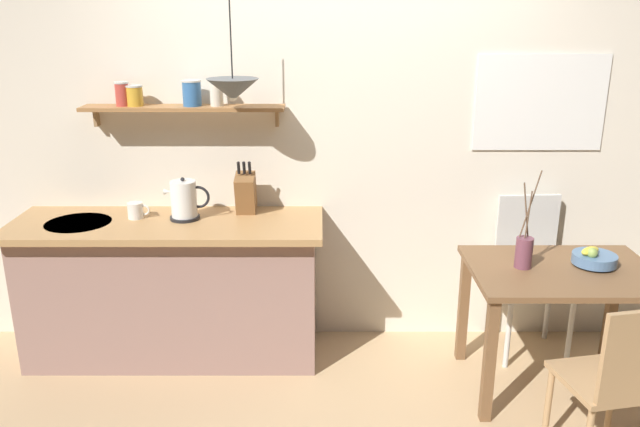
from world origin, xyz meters
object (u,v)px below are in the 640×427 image
at_px(electric_kettle, 185,200).
at_px(coffee_mug_by_sink, 136,210).
at_px(dining_chair_near, 618,378).
at_px(dining_chair_far, 529,268).
at_px(twig_vase, 524,251).
at_px(fruit_bowl, 594,258).
at_px(dining_table, 561,288).
at_px(knife_block, 246,192).
at_px(pendant_lamp, 233,90).

xyz_separation_m(electric_kettle, coffee_mug_by_sink, (-0.30, 0.02, -0.07)).
bearing_deg(dining_chair_near, coffee_mug_by_sink, 155.24).
height_order(dining_chair_near, coffee_mug_by_sink, coffee_mug_by_sink).
distance_m(dining_chair_far, twig_vase, 0.57).
relative_size(fruit_bowl, coffee_mug_by_sink, 1.80).
bearing_deg(coffee_mug_by_sink, fruit_bowl, -8.05).
relative_size(dining_table, dining_chair_far, 1.02).
bearing_deg(knife_block, coffee_mug_by_sink, -171.42).
bearing_deg(electric_kettle, coffee_mug_by_sink, 176.98).
bearing_deg(dining_table, fruit_bowl, 13.34).
bearing_deg(twig_vase, pendant_lamp, 168.52).
height_order(dining_chair_far, fruit_bowl, dining_chair_far).
bearing_deg(twig_vase, dining_chair_far, 66.38).
bearing_deg(dining_chair_near, twig_vase, 107.43).
bearing_deg(knife_block, dining_chair_near, -34.29).
xyz_separation_m(fruit_bowl, twig_vase, (-0.39, -0.02, 0.05)).
relative_size(dining_chair_far, fruit_bowl, 4.15).
relative_size(twig_vase, knife_block, 1.64).
xyz_separation_m(dining_chair_near, knife_block, (-1.78, 1.22, 0.52)).
relative_size(dining_table, twig_vase, 1.85).
bearing_deg(coffee_mug_by_sink, pendant_lamp, -5.92).
distance_m(dining_table, dining_chair_far, 0.48).
distance_m(dining_chair_near, twig_vase, 0.84).
xyz_separation_m(dining_table, coffee_mug_by_sink, (-2.41, 0.41, 0.32)).
xyz_separation_m(fruit_bowl, pendant_lamp, (-1.98, 0.30, 0.88)).
distance_m(twig_vase, electric_kettle, 1.94).
height_order(dining_chair_near, twig_vase, twig_vase).
bearing_deg(twig_vase, knife_block, 162.75).
xyz_separation_m(dining_chair_near, coffee_mug_by_sink, (-2.43, 1.12, 0.43)).
height_order(dining_table, dining_chair_near, dining_chair_near).
height_order(electric_kettle, coffee_mug_by_sink, electric_kettle).
height_order(dining_chair_near, electric_kettle, electric_kettle).
distance_m(fruit_bowl, knife_block, 2.02).
distance_m(dining_chair_far, knife_block, 1.81).
bearing_deg(electric_kettle, twig_vase, -11.00).
relative_size(dining_chair_near, coffee_mug_by_sink, 6.75).
bearing_deg(fruit_bowl, dining_chair_far, 114.76).
xyz_separation_m(coffee_mug_by_sink, pendant_lamp, (0.61, -0.06, 0.72)).
xyz_separation_m(twig_vase, electric_kettle, (-1.90, 0.37, 0.17)).
bearing_deg(electric_kettle, fruit_bowl, -8.69).
bearing_deg(dining_chair_near, dining_table, 91.10).
relative_size(knife_block, pendant_lamp, 0.59).
relative_size(dining_chair_near, dining_chair_far, 0.90).
height_order(electric_kettle, knife_block, knife_block).
bearing_deg(pendant_lamp, dining_table, -10.84).
bearing_deg(dining_chair_near, pendant_lamp, 149.79).
relative_size(dining_chair_far, coffee_mug_by_sink, 7.47).
bearing_deg(fruit_bowl, coffee_mug_by_sink, 171.95).
relative_size(dining_chair_near, fruit_bowl, 3.75).
bearing_deg(dining_chair_far, knife_block, 178.86).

